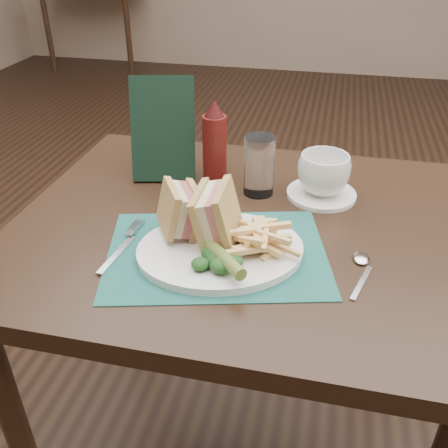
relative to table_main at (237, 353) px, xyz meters
name	(u,v)px	position (x,y,z in m)	size (l,w,h in m)	color
floor	(263,326)	(0.00, 0.50, -0.38)	(7.00, 7.00, 0.00)	black
wall_back	(321,72)	(0.00, 4.00, -0.38)	(6.00, 6.00, 0.00)	gray
table_main	(237,353)	(0.00, 0.00, 0.00)	(0.90, 0.75, 0.75)	black
table_bg_left	(102,25)	(-2.08, 3.79, 0.00)	(0.90, 0.75, 0.75)	black
placemat	(217,253)	(-0.02, -0.12, 0.38)	(0.39, 0.28, 0.00)	#1B564D
plate	(220,250)	(-0.01, -0.12, 0.38)	(0.30, 0.24, 0.01)	white
sandwich_half_a	(169,211)	(-0.11, -0.10, 0.44)	(0.06, 0.09, 0.09)	tan
sandwich_half_b	(205,213)	(-0.04, -0.10, 0.45)	(0.06, 0.11, 0.10)	tan
kale_garnish	(215,259)	(-0.01, -0.18, 0.41)	(0.11, 0.08, 0.03)	#153C16
pickle_spear	(223,257)	(0.01, -0.18, 0.41)	(0.02, 0.02, 0.12)	#59702A
fries_pile	(259,237)	(0.06, -0.12, 0.42)	(0.18, 0.20, 0.05)	#F5C77A
fork	(123,244)	(-0.19, -0.14, 0.38)	(0.03, 0.17, 0.01)	silver
spoon	(362,272)	(0.24, -0.13, 0.38)	(0.03, 0.15, 0.01)	silver
saucer	(321,194)	(0.15, 0.14, 0.38)	(0.15, 0.15, 0.01)	white
coffee_cup	(324,174)	(0.15, 0.14, 0.43)	(0.11, 0.11, 0.09)	white
drinking_glass	(259,166)	(0.02, 0.13, 0.44)	(0.07, 0.07, 0.13)	white
ketchup_bottle	(215,141)	(-0.09, 0.17, 0.47)	(0.05, 0.05, 0.19)	#52110E
check_presenter	(163,129)	(-0.21, 0.16, 0.49)	(0.14, 0.02, 0.23)	black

